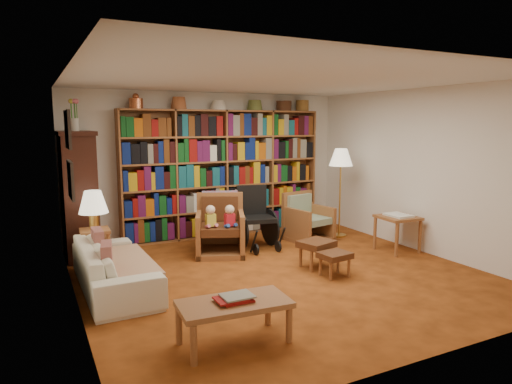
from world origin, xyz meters
TOP-DOWN VIEW (x-y plane):
  - floor at (0.00, 0.00)m, footprint 5.00×5.00m
  - ceiling at (0.00, 0.00)m, footprint 5.00×5.00m
  - wall_back at (0.00, 2.50)m, footprint 5.00×0.00m
  - wall_front at (0.00, -2.50)m, footprint 5.00×0.00m
  - wall_left at (-2.50, 0.00)m, footprint 0.00×5.00m
  - wall_right at (2.50, 0.00)m, footprint 0.00×5.00m
  - bookshelf at (0.20, 2.33)m, footprint 3.60×0.30m
  - curio_cabinet at (-2.25, 2.00)m, footprint 0.50×0.95m
  - framed_pictures at (-2.48, 0.30)m, footprint 0.03×0.52m
  - sofa at (-2.05, 0.37)m, footprint 1.92×0.77m
  - sofa_throw at (-2.00, 0.37)m, footprint 0.77×1.41m
  - cushion_left at (-2.18, 0.72)m, footprint 0.12×0.37m
  - cushion_right at (-2.18, 0.02)m, footprint 0.17×0.37m
  - side_table_lamp at (-2.15, 1.22)m, footprint 0.39×0.39m
  - table_lamp at (-2.15, 1.22)m, footprint 0.38×0.38m
  - armchair_leather at (-0.36, 1.28)m, footprint 0.99×0.99m
  - armchair_sage at (1.29, 1.36)m, footprint 0.77×0.78m
  - wheelchair at (0.29, 1.29)m, footprint 0.57×0.79m
  - floor_lamp at (1.94, 1.30)m, footprint 0.41×0.41m
  - side_table_papers at (2.15, 0.10)m, footprint 0.58×0.58m
  - footstool_a at (0.57, -0.02)m, footprint 0.54×0.49m
  - footstool_b at (0.57, -0.44)m, footprint 0.42×0.37m
  - coffee_table at (-1.33, -1.52)m, footprint 1.03×0.56m

SIDE VIEW (x-z plane):
  - floor at x=0.00m, z-range 0.00..0.00m
  - footstool_b at x=0.57m, z-range 0.10..0.42m
  - sofa at x=-2.05m, z-range 0.00..0.56m
  - sofa_throw at x=-2.00m, z-range 0.28..0.32m
  - armchair_sage at x=1.29m, z-range -0.10..0.71m
  - footstool_a at x=0.57m, z-range 0.12..0.50m
  - coffee_table at x=-1.33m, z-range 0.12..0.57m
  - armchair_leather at x=-0.36m, z-range -0.08..0.83m
  - side_table_lamp at x=-2.15m, z-range 0.13..0.69m
  - cushion_right at x=-2.18m, z-range 0.27..0.63m
  - cushion_left at x=-2.18m, z-range 0.27..0.63m
  - wheelchair at x=0.29m, z-range -0.04..0.95m
  - side_table_papers at x=2.15m, z-range 0.18..0.76m
  - table_lamp at x=-2.15m, z-range 0.66..1.18m
  - curio_cabinet at x=-2.25m, z-range -0.25..2.15m
  - bookshelf at x=0.20m, z-range -0.04..2.38m
  - wall_back at x=0.00m, z-range -1.25..3.75m
  - wall_front at x=0.00m, z-range -1.25..3.75m
  - wall_left at x=-2.50m, z-range -1.25..3.75m
  - wall_right at x=2.50m, z-range -1.25..3.75m
  - floor_lamp at x=1.94m, z-range 0.56..2.10m
  - framed_pictures at x=-2.48m, z-range 1.14..2.11m
  - ceiling at x=0.00m, z-range 2.50..2.50m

